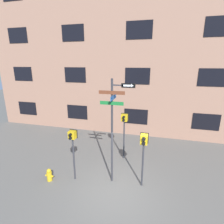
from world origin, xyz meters
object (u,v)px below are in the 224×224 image
Objects in this scene: pedestrian_signal_right at (144,146)px; fire_hydrant at (49,175)px; pedestrian_signal_across at (124,124)px; pedestrian_signal_left at (73,142)px; street_sign_pole at (114,123)px.

pedestrian_signal_right is 4.65m from fire_hydrant.
pedestrian_signal_across reaches higher than pedestrian_signal_right.
pedestrian_signal_left is at bearing 20.45° from fire_hydrant.
fire_hydrant is (-4.26, -0.76, -1.69)m from pedestrian_signal_right.
fire_hydrant is at bearing -169.83° from pedestrian_signal_right.
pedestrian_signal_right is (1.32, 0.03, -0.92)m from street_sign_pole.
pedestrian_signal_left is 4.04× the size of fire_hydrant.
pedestrian_signal_left is at bearing -173.66° from pedestrian_signal_right.
pedestrian_signal_left is 3.17m from pedestrian_signal_right.
fire_hydrant is at bearing -165.95° from street_sign_pole.
pedestrian_signal_left reaches higher than fire_hydrant.
street_sign_pole is 2.29m from pedestrian_signal_across.
pedestrian_signal_across is 4.38× the size of fire_hydrant.
street_sign_pole is 1.77× the size of pedestrian_signal_across.
pedestrian_signal_across is at bearing 88.23° from street_sign_pole.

